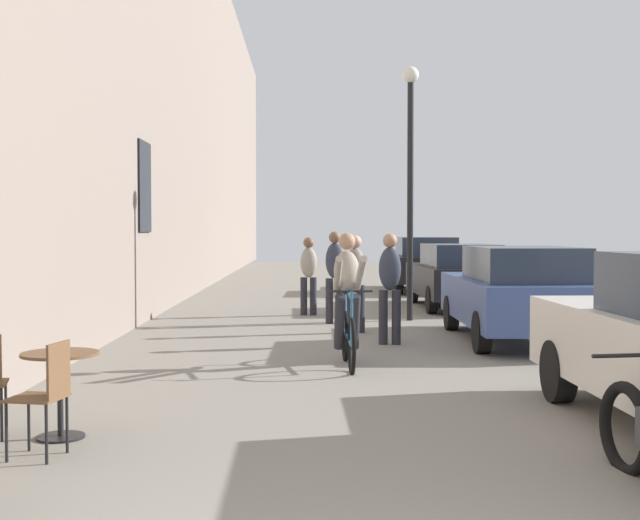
{
  "coord_description": "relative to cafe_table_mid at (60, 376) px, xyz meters",
  "views": [
    {
      "loc": [
        -0.15,
        -2.76,
        1.73
      ],
      "look_at": [
        0.08,
        10.64,
        1.26
      ],
      "focal_mm": 46.33,
      "sensor_mm": 36.0,
      "label": 1
    }
  ],
  "objects": [
    {
      "name": "cyclist_on_bicycle",
      "position": [
        2.59,
        3.73,
        0.29
      ],
      "size": [
        0.52,
        1.76,
        1.74
      ],
      "color": "black",
      "rests_on": "ground_plane"
    },
    {
      "name": "parked_car_fourth",
      "position": [
        5.47,
        16.87,
        0.29
      ],
      "size": [
        1.96,
        4.44,
        1.56
      ],
      "color": "black",
      "rests_on": "ground_plane"
    },
    {
      "name": "cafe_chair_mid_toward_wall",
      "position": [
        0.07,
        -0.61,
        -0.0
      ],
      "size": [
        0.44,
        0.44,
        0.89
      ],
      "color": "black",
      "rests_on": "ground_plane"
    },
    {
      "name": "pedestrian_mid",
      "position": [
        2.89,
        7.11,
        0.42
      ],
      "size": [
        0.36,
        0.27,
        1.66
      ],
      "color": "#26262D",
      "rests_on": "ground_plane"
    },
    {
      "name": "pedestrian_far",
      "position": [
        2.6,
        8.52,
        0.45
      ],
      "size": [
        0.35,
        0.26,
        1.73
      ],
      "color": "#26262D",
      "rests_on": "ground_plane"
    },
    {
      "name": "cafe_table_mid",
      "position": [
        0.0,
        0.0,
        0.0
      ],
      "size": [
        0.64,
        0.64,
        0.72
      ],
      "color": "black",
      "rests_on": "ground_plane"
    },
    {
      "name": "parked_car_third",
      "position": [
        5.44,
        11.54,
        0.23
      ],
      "size": [
        1.78,
        4.09,
        1.45
      ],
      "color": "black",
      "rests_on": "ground_plane"
    },
    {
      "name": "pedestrian_furthest",
      "position": [
        2.11,
        10.07,
        0.38
      ],
      "size": [
        0.36,
        0.26,
        1.61
      ],
      "color": "#26262D",
      "rests_on": "ground_plane"
    },
    {
      "name": "building_facade_left",
      "position": [
        -1.24,
        9.87,
        5.09
      ],
      "size": [
        0.54,
        68.0,
        11.23
      ],
      "color": "gray",
      "rests_on": "ground_plane"
    },
    {
      "name": "parked_car_second",
      "position": [
        5.36,
        5.94,
        0.25
      ],
      "size": [
        1.85,
        4.23,
        1.49
      ],
      "color": "#384C84",
      "rests_on": "ground_plane"
    },
    {
      "name": "pedestrian_near",
      "position": [
        3.34,
        5.65,
        0.44
      ],
      "size": [
        0.35,
        0.26,
        1.7
      ],
      "color": "#26262D",
      "rests_on": "ground_plane"
    },
    {
      "name": "street_lamp",
      "position": [
        4.08,
        9.05,
        2.59
      ],
      "size": [
        0.32,
        0.32,
        4.9
      ],
      "color": "black",
      "rests_on": "ground_plane"
    }
  ]
}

